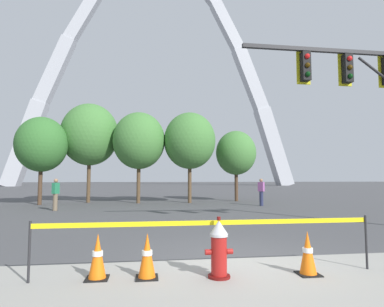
{
  "coord_description": "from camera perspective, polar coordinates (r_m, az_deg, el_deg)",
  "views": [
    {
      "loc": [
        -1.77,
        -6.36,
        1.63
      ],
      "look_at": [
        -0.18,
        5.0,
        2.5
      ],
      "focal_mm": 30.04,
      "sensor_mm": 36.0,
      "label": 1
    }
  ],
  "objects": [
    {
      "name": "pedestrian_standing_center",
      "position": [
        17.49,
        -23.07,
        -6.66
      ],
      "size": [
        0.33,
        0.39,
        1.59
      ],
      "color": "brown",
      "rests_on": "ground"
    },
    {
      "name": "tree_center_right",
      "position": [
        21.24,
        -0.41,
        2.26
      ],
      "size": [
        3.4,
        3.4,
        5.95
      ],
      "color": "brown",
      "rests_on": "ground"
    },
    {
      "name": "traffic_signal_gantry",
      "position": [
        11.91,
        30.25,
        9.05
      ],
      "size": [
        6.42,
        0.44,
        6.0
      ],
      "color": "#232326",
      "rests_on": "ground"
    },
    {
      "name": "tree_center_left",
      "position": [
        21.25,
        -9.39,
        2.24
      ],
      "size": [
        3.38,
        3.38,
        5.91
      ],
      "color": "brown",
      "rests_on": "ground"
    },
    {
      "name": "tree_right_mid",
      "position": [
        22.94,
        7.81,
        0.09
      ],
      "size": [
        2.83,
        2.83,
        4.96
      ],
      "color": "#473323",
      "rests_on": "ground"
    },
    {
      "name": "ground_plane",
      "position": [
        6.8,
        7.71,
        -18.16
      ],
      "size": [
        240.0,
        240.0,
        0.0
      ],
      "primitive_type": "plane",
      "color": "#474749"
    },
    {
      "name": "monument_arch",
      "position": [
        69.5,
        -6.31,
        13.03
      ],
      "size": [
        58.79,
        2.95,
        50.75
      ],
      "color": "#B2B5BC",
      "rests_on": "ground"
    },
    {
      "name": "fire_hydrant",
      "position": [
        5.5,
        4.78,
        -16.52
      ],
      "size": [
        0.46,
        0.48,
        0.99
      ],
      "color": "#5E0F0D",
      "rests_on": "ground"
    },
    {
      "name": "traffic_cone_curb_edge",
      "position": [
        5.52,
        -7.97,
        -17.61
      ],
      "size": [
        0.36,
        0.36,
        0.73
      ],
      "color": "black",
      "rests_on": "ground"
    },
    {
      "name": "tree_far_left",
      "position": [
        21.73,
        -25.14,
        1.46
      ],
      "size": [
        3.07,
        3.07,
        5.37
      ],
      "color": "#473323",
      "rests_on": "ground"
    },
    {
      "name": "traffic_cone_mid_sidewalk",
      "position": [
        5.64,
        -16.42,
        -17.19
      ],
      "size": [
        0.36,
        0.36,
        0.73
      ],
      "color": "black",
      "rests_on": "ground"
    },
    {
      "name": "caution_tape_barrier",
      "position": [
        5.56,
        3.16,
        -14.32
      ],
      "size": [
        5.75,
        0.06,
        0.95
      ],
      "color": "#232326",
      "rests_on": "ground"
    },
    {
      "name": "pedestrian_walking_left",
      "position": [
        19.37,
        12.19,
        -6.65
      ],
      "size": [
        0.37,
        0.39,
        1.59
      ],
      "color": "#232847",
      "rests_on": "ground"
    },
    {
      "name": "tree_left_mid",
      "position": [
        22.64,
        -17.69,
        3.2
      ],
      "size": [
        3.77,
        3.77,
        6.6
      ],
      "color": "brown",
      "rests_on": "ground"
    },
    {
      "name": "traffic_cone_by_hydrant",
      "position": [
        5.98,
        19.86,
        -16.35
      ],
      "size": [
        0.36,
        0.36,
        0.73
      ],
      "color": "black",
      "rests_on": "ground"
    }
  ]
}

